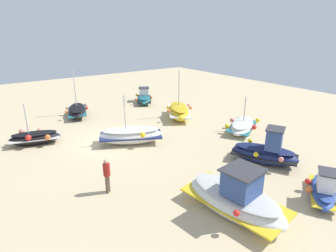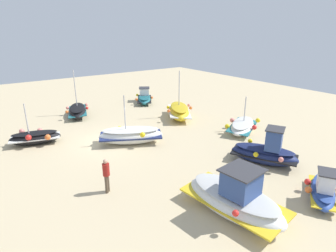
{
  "view_description": "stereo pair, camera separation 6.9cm",
  "coord_description": "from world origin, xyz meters",
  "px_view_note": "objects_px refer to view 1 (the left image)",
  "views": [
    {
      "loc": [
        -16.49,
        6.96,
        7.28
      ],
      "look_at": [
        -1.8,
        -3.63,
        0.9
      ],
      "focal_mm": 29.91,
      "sensor_mm": 36.0,
      "label": 1
    },
    {
      "loc": [
        -16.53,
        6.91,
        7.28
      ],
      "look_at": [
        -1.8,
        -3.63,
        0.9
      ],
      "focal_mm": 29.91,
      "sensor_mm": 36.0,
      "label": 2
    }
  ],
  "objects_px": {
    "fishing_boat_4": "(266,152)",
    "person_walking": "(107,174)",
    "fishing_boat_0": "(77,111)",
    "fishing_boat_2": "(235,198)",
    "fishing_boat_8": "(179,111)",
    "fishing_boat_1": "(131,135)",
    "fishing_boat_5": "(242,126)",
    "fishing_boat_6": "(324,190)",
    "fishing_boat_7": "(35,138)",
    "fishing_boat_3": "(144,98)"
  },
  "relations": [
    {
      "from": "fishing_boat_2",
      "to": "fishing_boat_7",
      "type": "height_order",
      "value": "fishing_boat_7"
    },
    {
      "from": "fishing_boat_6",
      "to": "fishing_boat_0",
      "type": "bearing_deg",
      "value": -106.82
    },
    {
      "from": "fishing_boat_0",
      "to": "fishing_boat_1",
      "type": "relative_size",
      "value": 0.95
    },
    {
      "from": "fishing_boat_5",
      "to": "fishing_boat_7",
      "type": "bearing_deg",
      "value": -53.54
    },
    {
      "from": "fishing_boat_3",
      "to": "fishing_boat_7",
      "type": "height_order",
      "value": "fishing_boat_7"
    },
    {
      "from": "fishing_boat_7",
      "to": "fishing_boat_8",
      "type": "relative_size",
      "value": 0.77
    },
    {
      "from": "fishing_boat_1",
      "to": "fishing_boat_3",
      "type": "relative_size",
      "value": 1.16
    },
    {
      "from": "fishing_boat_1",
      "to": "fishing_boat_5",
      "type": "relative_size",
      "value": 1.07
    },
    {
      "from": "fishing_boat_7",
      "to": "fishing_boat_3",
      "type": "bearing_deg",
      "value": 40.7
    },
    {
      "from": "person_walking",
      "to": "fishing_boat_1",
      "type": "bearing_deg",
      "value": -80.78
    },
    {
      "from": "fishing_boat_8",
      "to": "fishing_boat_4",
      "type": "bearing_deg",
      "value": 26.02
    },
    {
      "from": "fishing_boat_6",
      "to": "fishing_boat_8",
      "type": "height_order",
      "value": "fishing_boat_8"
    },
    {
      "from": "fishing_boat_2",
      "to": "fishing_boat_1",
      "type": "bearing_deg",
      "value": 172.91
    },
    {
      "from": "fishing_boat_2",
      "to": "fishing_boat_8",
      "type": "height_order",
      "value": "fishing_boat_8"
    },
    {
      "from": "fishing_boat_2",
      "to": "person_walking",
      "type": "distance_m",
      "value": 5.77
    },
    {
      "from": "fishing_boat_2",
      "to": "person_walking",
      "type": "bearing_deg",
      "value": -147.57
    },
    {
      "from": "fishing_boat_7",
      "to": "person_walking",
      "type": "distance_m",
      "value": 8.28
    },
    {
      "from": "fishing_boat_2",
      "to": "fishing_boat_8",
      "type": "xyz_separation_m",
      "value": [
        11.58,
        -6.1,
        -0.11
      ]
    },
    {
      "from": "fishing_boat_3",
      "to": "person_walking",
      "type": "distance_m",
      "value": 16.76
    },
    {
      "from": "fishing_boat_5",
      "to": "fishing_boat_8",
      "type": "height_order",
      "value": "fishing_boat_8"
    },
    {
      "from": "fishing_boat_3",
      "to": "fishing_boat_6",
      "type": "bearing_deg",
      "value": -155.72
    },
    {
      "from": "fishing_boat_4",
      "to": "fishing_boat_6",
      "type": "relative_size",
      "value": 1.26
    },
    {
      "from": "fishing_boat_3",
      "to": "fishing_boat_8",
      "type": "distance_m",
      "value": 6.31
    },
    {
      "from": "fishing_boat_6",
      "to": "person_walking",
      "type": "relative_size",
      "value": 1.83
    },
    {
      "from": "fishing_boat_3",
      "to": "fishing_boat_7",
      "type": "bearing_deg",
      "value": 146.05
    },
    {
      "from": "fishing_boat_2",
      "to": "fishing_boat_6",
      "type": "distance_m",
      "value": 4.29
    },
    {
      "from": "fishing_boat_1",
      "to": "person_walking",
      "type": "distance_m",
      "value": 5.88
    },
    {
      "from": "fishing_boat_5",
      "to": "fishing_boat_8",
      "type": "xyz_separation_m",
      "value": [
        5.32,
        1.83,
        0.18
      ]
    },
    {
      "from": "fishing_boat_1",
      "to": "fishing_boat_4",
      "type": "height_order",
      "value": "fishing_boat_1"
    },
    {
      "from": "fishing_boat_4",
      "to": "fishing_boat_8",
      "type": "height_order",
      "value": "fishing_boat_8"
    },
    {
      "from": "fishing_boat_5",
      "to": "person_walking",
      "type": "xyz_separation_m",
      "value": [
        -1.78,
        11.55,
        0.57
      ]
    },
    {
      "from": "fishing_boat_1",
      "to": "fishing_boat_6",
      "type": "xyz_separation_m",
      "value": [
        -10.69,
        -3.87,
        -0.1
      ]
    },
    {
      "from": "fishing_boat_4",
      "to": "person_walking",
      "type": "height_order",
      "value": "fishing_boat_4"
    },
    {
      "from": "fishing_boat_7",
      "to": "person_walking",
      "type": "bearing_deg",
      "value": -63.5
    },
    {
      "from": "fishing_boat_1",
      "to": "fishing_boat_6",
      "type": "distance_m",
      "value": 11.37
    },
    {
      "from": "fishing_boat_3",
      "to": "fishing_boat_5",
      "type": "xyz_separation_m",
      "value": [
        -11.61,
        -1.49,
        -0.07
      ]
    },
    {
      "from": "fishing_boat_0",
      "to": "fishing_boat_8",
      "type": "bearing_deg",
      "value": 68.32
    },
    {
      "from": "fishing_boat_6",
      "to": "fishing_boat_8",
      "type": "relative_size",
      "value": 0.71
    },
    {
      "from": "fishing_boat_7",
      "to": "fishing_boat_4",
      "type": "bearing_deg",
      "value": -30.38
    },
    {
      "from": "fishing_boat_1",
      "to": "fishing_boat_2",
      "type": "relative_size",
      "value": 0.93
    },
    {
      "from": "fishing_boat_1",
      "to": "fishing_boat_2",
      "type": "xyz_separation_m",
      "value": [
        -9.03,
        0.09,
        0.12
      ]
    },
    {
      "from": "fishing_boat_8",
      "to": "fishing_boat_7",
      "type": "bearing_deg",
      "value": -61.88
    },
    {
      "from": "fishing_boat_4",
      "to": "fishing_boat_6",
      "type": "height_order",
      "value": "fishing_boat_4"
    },
    {
      "from": "fishing_boat_2",
      "to": "fishing_boat_5",
      "type": "distance_m",
      "value": 10.11
    },
    {
      "from": "fishing_boat_0",
      "to": "fishing_boat_6",
      "type": "distance_m",
      "value": 19.48
    },
    {
      "from": "fishing_boat_5",
      "to": "fishing_boat_2",
      "type": "bearing_deg",
      "value": 10.73
    },
    {
      "from": "fishing_boat_0",
      "to": "fishing_boat_2",
      "type": "relative_size",
      "value": 0.88
    },
    {
      "from": "fishing_boat_5",
      "to": "person_walking",
      "type": "height_order",
      "value": "fishing_boat_5"
    },
    {
      "from": "fishing_boat_1",
      "to": "fishing_boat_4",
      "type": "relative_size",
      "value": 1.13
    },
    {
      "from": "fishing_boat_8",
      "to": "fishing_boat_1",
      "type": "bearing_deg",
      "value": -33.65
    }
  ]
}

